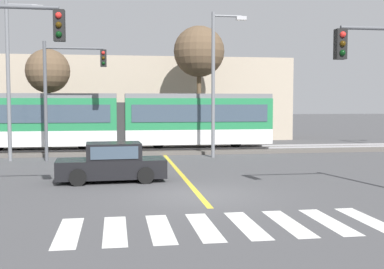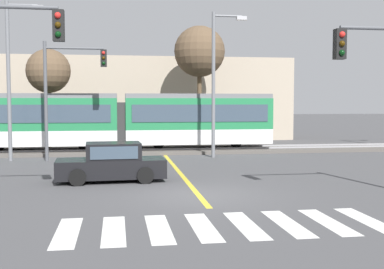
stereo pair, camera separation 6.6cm
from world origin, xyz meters
name	(u,v)px [view 1 (the left image)]	position (x,y,z in m)	size (l,w,h in m)	color
ground_plane	(199,195)	(0.00, 0.00, 0.00)	(200.00, 200.00, 0.00)	#474749
track_bed	(162,150)	(0.00, 14.09, 0.09)	(120.00, 4.00, 0.18)	#56514C
rail_near	(163,149)	(0.00, 13.37, 0.23)	(120.00, 0.08, 0.10)	#939399
rail_far	(161,147)	(0.00, 14.81, 0.23)	(120.00, 0.08, 0.10)	#939399
light_rail_tram	(121,119)	(-2.51, 14.08, 2.05)	(18.50, 2.64, 3.43)	silver
crosswalk_stripe_0	(68,232)	(-3.85, -4.07, 0.00)	(0.56, 2.80, 0.01)	silver
crosswalk_stripe_1	(115,230)	(-2.75, -4.06, 0.00)	(0.56, 2.80, 0.01)	silver
crosswalk_stripe_2	(160,229)	(-1.65, -4.05, 0.00)	(0.56, 2.80, 0.01)	silver
crosswalk_stripe_3	(204,227)	(-0.55, -4.04, 0.00)	(0.56, 2.80, 0.01)	silver
crosswalk_stripe_4	(247,225)	(0.55, -4.03, 0.00)	(0.56, 2.80, 0.01)	silver
crosswalk_stripe_5	(288,223)	(1.65, -4.03, 0.00)	(0.56, 2.80, 0.01)	silver
crosswalk_stripe_6	(328,222)	(2.75, -4.02, 0.00)	(0.56, 2.80, 0.01)	silver
crosswalk_stripe_7	(368,220)	(3.85, -4.01, 0.00)	(0.56, 2.80, 0.01)	silver
lane_centre_line	(180,173)	(0.00, 5.02, 0.00)	(0.20, 14.13, 0.01)	gold
sedan_crossing	(112,163)	(-2.93, 3.32, 0.70)	(4.28, 2.08, 1.52)	black
traffic_light_far_left	(66,82)	(-5.36, 10.28, 4.13)	(3.25, 0.38, 6.25)	#515459
street_lamp_west	(12,71)	(-8.14, 10.64, 4.71)	(1.94, 0.28, 8.33)	slate
street_lamp_centre	(216,76)	(2.76, 10.69, 4.57)	(1.96, 0.28, 8.06)	slate
bare_tree_west	(48,72)	(-7.30, 17.80, 5.13)	(2.95, 2.95, 6.65)	brown
bare_tree_east	(199,52)	(3.08, 18.49, 6.66)	(3.64, 3.64, 8.52)	brown
building_backdrop_far	(132,99)	(-1.51, 24.88, 3.34)	(25.89, 6.00, 6.67)	tan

